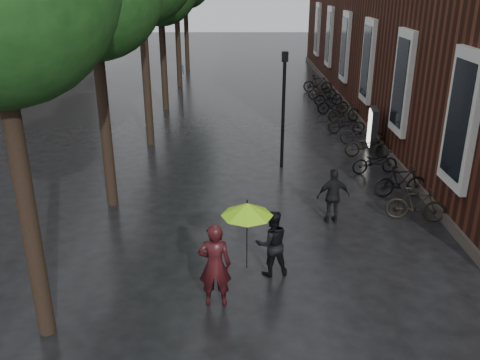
{
  "coord_description": "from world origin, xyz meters",
  "views": [
    {
      "loc": [
        -0.31,
        -7.07,
        6.37
      ],
      "look_at": [
        -0.25,
        5.35,
        1.42
      ],
      "focal_mm": 38.0,
      "sensor_mm": 36.0,
      "label": 1
    }
  ],
  "objects_px": {
    "ad_lightbox": "(372,129)",
    "lamp_post": "(284,99)",
    "parked_bicycles": "(349,123)",
    "person_black": "(272,243)",
    "pedestrian_walking": "(333,196)",
    "person_burgundy": "(215,265)"
  },
  "relations": [
    {
      "from": "parked_bicycles",
      "to": "ad_lightbox",
      "type": "relative_size",
      "value": 10.86
    },
    {
      "from": "pedestrian_walking",
      "to": "lamp_post",
      "type": "xyz_separation_m",
      "value": [
        -1.05,
        4.46,
        1.71
      ]
    },
    {
      "from": "person_burgundy",
      "to": "parked_bicycles",
      "type": "relative_size",
      "value": 0.1
    },
    {
      "from": "pedestrian_walking",
      "to": "parked_bicycles",
      "type": "bearing_deg",
      "value": -111.16
    },
    {
      "from": "ad_lightbox",
      "to": "parked_bicycles",
      "type": "bearing_deg",
      "value": 108.9
    },
    {
      "from": "ad_lightbox",
      "to": "lamp_post",
      "type": "distance_m",
      "value": 4.58
    },
    {
      "from": "person_burgundy",
      "to": "pedestrian_walking",
      "type": "height_order",
      "value": "person_burgundy"
    },
    {
      "from": "person_black",
      "to": "lamp_post",
      "type": "xyz_separation_m",
      "value": [
        0.82,
        7.14,
        1.7
      ]
    },
    {
      "from": "person_burgundy",
      "to": "person_black",
      "type": "bearing_deg",
      "value": -136.92
    },
    {
      "from": "parked_bicycles",
      "to": "lamp_post",
      "type": "distance_m",
      "value": 5.8
    },
    {
      "from": "person_black",
      "to": "ad_lightbox",
      "type": "distance_m",
      "value": 10.27
    },
    {
      "from": "parked_bicycles",
      "to": "lamp_post",
      "type": "bearing_deg",
      "value": -127.65
    },
    {
      "from": "person_black",
      "to": "parked_bicycles",
      "type": "height_order",
      "value": "person_black"
    },
    {
      "from": "person_black",
      "to": "pedestrian_walking",
      "type": "xyz_separation_m",
      "value": [
        1.87,
        2.68,
        -0.0
      ]
    },
    {
      "from": "pedestrian_walking",
      "to": "lamp_post",
      "type": "bearing_deg",
      "value": -83.41
    },
    {
      "from": "ad_lightbox",
      "to": "lamp_post",
      "type": "relative_size",
      "value": 0.41
    },
    {
      "from": "person_burgundy",
      "to": "parked_bicycles",
      "type": "bearing_deg",
      "value": -113.28
    },
    {
      "from": "person_burgundy",
      "to": "pedestrian_walking",
      "type": "relative_size",
      "value": 1.18
    },
    {
      "from": "pedestrian_walking",
      "to": "person_black",
      "type": "bearing_deg",
      "value": 48.52
    },
    {
      "from": "person_black",
      "to": "parked_bicycles",
      "type": "distance_m",
      "value": 12.17
    },
    {
      "from": "pedestrian_walking",
      "to": "ad_lightbox",
      "type": "xyz_separation_m",
      "value": [
        2.69,
        6.52,
        0.05
      ]
    },
    {
      "from": "pedestrian_walking",
      "to": "ad_lightbox",
      "type": "relative_size",
      "value": 0.94
    }
  ]
}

